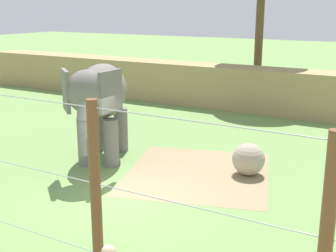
% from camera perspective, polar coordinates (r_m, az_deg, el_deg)
% --- Properties ---
extents(ground_plane, '(120.00, 120.00, 0.00)m').
position_cam_1_polar(ground_plane, '(12.58, -5.74, -8.83)').
color(ground_plane, '#6B8E4C').
extents(dirt_patch, '(5.49, 5.75, 0.01)m').
position_cam_1_polar(dirt_patch, '(14.22, 3.77, -5.91)').
color(dirt_patch, '#937F5B').
rests_on(dirt_patch, ground).
extents(embankment_wall, '(36.00, 1.80, 2.12)m').
position_cam_1_polar(embankment_wall, '(22.61, 11.88, 4.44)').
color(embankment_wall, tan).
rests_on(embankment_wall, ground).
extents(elephant, '(2.84, 4.10, 3.27)m').
position_cam_1_polar(elephant, '(14.89, -8.57, 3.59)').
color(elephant, slate).
rests_on(elephant, ground).
extents(enrichment_ball, '(1.00, 1.00, 1.00)m').
position_cam_1_polar(enrichment_ball, '(14.10, 10.10, -4.16)').
color(enrichment_ball, tan).
rests_on(enrichment_ball, ground).
extents(cable_fence, '(12.76, 0.20, 3.53)m').
position_cam_1_polar(cable_fence, '(9.48, -18.18, -6.09)').
color(cable_fence, brown).
rests_on(cable_fence, ground).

